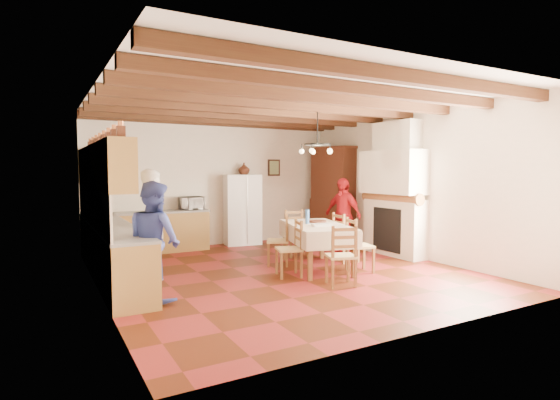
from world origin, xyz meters
The scene contains 31 objects.
floor centered at (0.00, 0.00, -0.01)m, with size 6.00×6.50×0.02m, color #441909.
ceiling centered at (0.00, 0.00, 3.01)m, with size 6.00×6.50×0.02m, color white.
wall_back centered at (0.00, 3.26, 1.50)m, with size 6.00×0.02×3.00m, color silver.
wall_front centered at (0.00, -3.26, 1.50)m, with size 6.00×0.02×3.00m, color silver.
wall_left centered at (-3.01, 0.00, 1.50)m, with size 0.02×6.50×3.00m, color silver.
wall_right centered at (3.01, 0.00, 1.50)m, with size 0.02×6.50×3.00m, color silver.
ceiling_beams centered at (0.00, 0.00, 2.91)m, with size 6.00×6.30×0.16m, color #381D12, non-canonical shape.
lower_cabinets_left centered at (-2.70, 1.05, 0.43)m, with size 0.60×4.30×0.86m, color olive.
lower_cabinets_back centered at (-1.55, 2.95, 0.43)m, with size 2.30×0.60×0.86m, color olive.
countertop_left centered at (-2.70, 1.05, 0.88)m, with size 0.62×4.30×0.04m, color slate.
countertop_back centered at (-1.55, 2.95, 0.88)m, with size 2.34×0.62×0.04m, color slate.
backsplash_left centered at (-2.98, 1.05, 1.20)m, with size 0.03×4.30×0.60m, color white.
backsplash_back centered at (-1.55, 3.23, 1.20)m, with size 2.30×0.03×0.60m, color white.
upper_cabinets centered at (-2.83, 1.05, 1.85)m, with size 0.35×4.20×0.70m, color olive.
fireplace centered at (2.72, 0.20, 1.40)m, with size 0.56×1.60×2.80m, color beige, non-canonical shape.
wall_picture centered at (1.55, 3.23, 1.85)m, with size 0.34×0.03×0.42m, color black.
refrigerator centered at (0.55, 3.05, 0.84)m, with size 0.84×0.69×1.68m, color white.
hutch centered at (2.75, 2.30, 1.18)m, with size 0.55×1.30×2.37m, color #3D180D, non-canonical shape.
dining_table centered at (0.67, -0.05, 0.73)m, with size 1.41×2.04×0.81m.
chandelier centered at (0.67, -0.05, 2.25)m, with size 0.47×0.47×0.03m, color black.
chair_left_near centered at (-0.07, -0.32, 0.48)m, with size 0.42×0.40×0.96m, color brown, non-canonical shape.
chair_left_far centered at (0.18, 0.53, 0.48)m, with size 0.42×0.40×0.96m, color brown, non-canonical shape.
chair_right_near centered at (1.18, -0.66, 0.48)m, with size 0.42×0.40×0.96m, color brown, non-canonical shape.
chair_right_far centered at (1.49, 0.16, 0.48)m, with size 0.42×0.40×0.96m, color brown, non-canonical shape.
chair_end_near centered at (0.34, -1.22, 0.48)m, with size 0.42×0.40×0.96m, color brown, non-canonical shape.
chair_end_far centered at (0.93, 1.09, 0.48)m, with size 0.42×0.40×0.96m, color brown, non-canonical shape.
person_man centered at (-2.08, 0.65, 0.91)m, with size 0.66×0.43×1.82m, color silver.
person_woman_blue centered at (-2.36, -0.58, 0.83)m, with size 0.80×0.62×1.65m, color #364392.
person_woman_red centered at (2.09, 1.05, 0.81)m, with size 0.95×0.40×1.62m, color red.
microwave centered at (-0.72, 2.95, 1.04)m, with size 0.52×0.35×0.29m, color silver.
fridge_vase centered at (0.63, 3.05, 1.82)m, with size 0.27×0.27×0.29m, color #3D180D.
Camera 1 is at (-3.74, -6.61, 1.80)m, focal length 28.00 mm.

